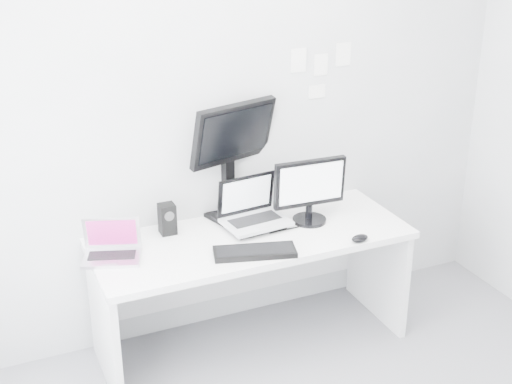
{
  "coord_description": "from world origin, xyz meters",
  "views": [
    {
      "loc": [
        -1.41,
        -2.02,
        2.5
      ],
      "look_at": [
        0.02,
        1.23,
        1.0
      ],
      "focal_mm": 49.2,
      "sensor_mm": 36.0,
      "label": 1
    }
  ],
  "objects": [
    {
      "name": "wall_note_1",
      "position": [
        0.6,
        1.59,
        1.58
      ],
      "size": [
        0.09,
        0.0,
        0.13
      ],
      "primitive_type": "cube",
      "color": "white",
      "rests_on": "back_wall"
    },
    {
      "name": "samsung_monitor",
      "position": [
        0.39,
        1.28,
        0.93
      ],
      "size": [
        0.44,
        0.22,
        0.4
      ],
      "primitive_type": "cube",
      "rotation": [
        0.0,
        0.0,
        -0.05
      ],
      "color": "black",
      "rests_on": "desk"
    },
    {
      "name": "keyboard",
      "position": [
        -0.07,
        1.03,
        0.74
      ],
      "size": [
        0.47,
        0.27,
        0.03
      ],
      "primitive_type": "cube",
      "rotation": [
        0.0,
        0.0,
        -0.27
      ],
      "color": "black",
      "rests_on": "desk"
    },
    {
      "name": "wall_note_2",
      "position": [
        0.75,
        1.59,
        1.63
      ],
      "size": [
        0.1,
        0.0,
        0.14
      ],
      "primitive_type": "cube",
      "color": "white",
      "rests_on": "back_wall"
    },
    {
      "name": "rear_monitor",
      "position": [
        -0.0,
        1.54,
        1.09
      ],
      "size": [
        0.57,
        0.34,
        0.73
      ],
      "primitive_type": "cube",
      "rotation": [
        0.0,
        0.0,
        0.29
      ],
      "color": "black",
      "rests_on": "desk"
    },
    {
      "name": "macbook",
      "position": [
        -0.79,
        1.28,
        0.84
      ],
      "size": [
        0.36,
        0.31,
        0.23
      ],
      "primitive_type": "cube",
      "rotation": [
        0.0,
        0.0,
        -0.34
      ],
      "color": "#B2B2B7",
      "rests_on": "desk"
    },
    {
      "name": "speaker",
      "position": [
        -0.42,
        1.47,
        0.82
      ],
      "size": [
        0.11,
        0.11,
        0.18
      ],
      "primitive_type": "cube",
      "rotation": [
        0.0,
        0.0,
        0.27
      ],
      "color": "black",
      "rests_on": "desk"
    },
    {
      "name": "dell_laptop",
      "position": [
        0.06,
        1.32,
        0.88
      ],
      "size": [
        0.39,
        0.32,
        0.3
      ],
      "primitive_type": "cube",
      "rotation": [
        0.0,
        0.0,
        0.11
      ],
      "color": "silver",
      "rests_on": "desk"
    },
    {
      "name": "wall_note_0",
      "position": [
        0.45,
        1.59,
        1.62
      ],
      "size": [
        0.1,
        0.0,
        0.14
      ],
      "primitive_type": "cube",
      "color": "white",
      "rests_on": "back_wall"
    },
    {
      "name": "desk",
      "position": [
        0.0,
        1.25,
        0.36
      ],
      "size": [
        1.8,
        0.7,
        0.73
      ],
      "primitive_type": "cube",
      "color": "white",
      "rests_on": "ground"
    },
    {
      "name": "back_wall",
      "position": [
        0.0,
        1.6,
        1.35
      ],
      "size": [
        3.6,
        0.0,
        3.6
      ],
      "primitive_type": "plane",
      "rotation": [
        1.57,
        0.0,
        0.0
      ],
      "color": "silver",
      "rests_on": "ground"
    },
    {
      "name": "wall_note_3",
      "position": [
        0.58,
        1.59,
        1.42
      ],
      "size": [
        0.11,
        0.0,
        0.08
      ],
      "primitive_type": "cube",
      "color": "white",
      "rests_on": "back_wall"
    },
    {
      "name": "mouse",
      "position": [
        0.52,
        0.94,
        0.75
      ],
      "size": [
        0.12,
        0.09,
        0.04
      ],
      "primitive_type": "ellipsoid",
      "rotation": [
        0.0,
        0.0,
        0.23
      ],
      "color": "black",
      "rests_on": "desk"
    }
  ]
}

